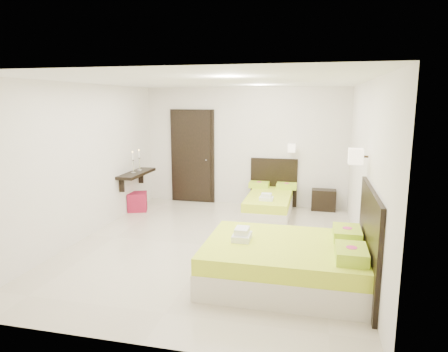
% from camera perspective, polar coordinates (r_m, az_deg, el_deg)
% --- Properties ---
extents(floor, '(5.50, 5.50, 0.00)m').
position_cam_1_polar(floor, '(6.57, -1.47, -9.91)').
color(floor, beige).
rests_on(floor, ground).
extents(bed_single, '(1.03, 1.71, 1.41)m').
position_cam_1_polar(bed_single, '(8.24, 6.53, -3.75)').
color(bed_single, beige).
rests_on(bed_single, ground).
extents(bed_double, '(2.05, 1.74, 1.69)m').
position_cam_1_polar(bed_double, '(5.27, 9.62, -11.86)').
color(bed_double, beige).
rests_on(bed_double, ground).
extents(nightstand, '(0.51, 0.45, 0.45)m').
position_cam_1_polar(nightstand, '(8.88, 14.02, -3.21)').
color(nightstand, black).
rests_on(nightstand, ground).
extents(ottoman, '(0.50, 0.50, 0.39)m').
position_cam_1_polar(ottoman, '(8.71, -12.28, -3.60)').
color(ottoman, maroon).
rests_on(ottoman, ground).
extents(door, '(1.02, 0.15, 2.14)m').
position_cam_1_polar(door, '(9.16, -4.52, 2.76)').
color(door, black).
rests_on(door, ground).
extents(console_shelf, '(0.35, 1.20, 0.78)m').
position_cam_1_polar(console_shelf, '(8.51, -12.43, 0.33)').
color(console_shelf, black).
rests_on(console_shelf, ground).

